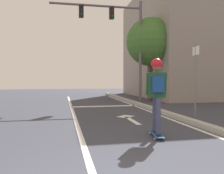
{
  "coord_description": "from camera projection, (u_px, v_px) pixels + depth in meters",
  "views": [
    {
      "loc": [
        -0.42,
        -2.08,
        1.32
      ],
      "look_at": [
        1.14,
        5.46,
        1.06
      ],
      "focal_mm": 38.38,
      "sensor_mm": 36.0,
      "label": 1
    }
  ],
  "objects": [
    {
      "name": "curb_strip",
      "position": [
        167.0,
        113.0,
        8.7
      ],
      "size": [
        0.24,
        24.0,
        0.14
      ],
      "primitive_type": "cube",
      "color": "#9FA39B",
      "rests_on": "ground"
    },
    {
      "name": "lane_arrow_stem",
      "position": [
        132.0,
        121.0,
        7.58
      ],
      "size": [
        0.16,
        1.4,
        0.01
      ],
      "primitive_type": "cube",
      "color": "silver",
      "rests_on": "ground"
    },
    {
      "name": "building_block",
      "position": [
        216.0,
        47.0,
        18.87
      ],
      "size": [
        12.56,
        9.88,
        7.76
      ],
      "primitive_type": "cube",
      "color": "gray",
      "rests_on": "ground"
    },
    {
      "name": "lane_line_curbside",
      "position": [
        160.0,
        115.0,
        8.65
      ],
      "size": [
        0.12,
        20.0,
        0.01
      ],
      "primitive_type": "cube",
      "color": "silver",
      "rests_on": "ground"
    },
    {
      "name": "traffic_signal_mast",
      "position": [
        118.0,
        30.0,
        13.13
      ],
      "size": [
        5.03,
        0.34,
        5.66
      ],
      "color": "#60535D",
      "rests_on": "ground"
    },
    {
      "name": "roadside_tree",
      "position": [
        150.0,
        42.0,
        14.34
      ],
      "size": [
        2.89,
        2.89,
        4.99
      ],
      "color": "brown",
      "rests_on": "ground"
    },
    {
      "name": "stop_bar",
      "position": [
        105.0,
        106.0,
        11.59
      ],
      "size": [
        3.21,
        0.4,
        0.01
      ],
      "primitive_type": "cube",
      "color": "silver",
      "rests_on": "ground"
    },
    {
      "name": "street_sign_post",
      "position": [
        196.0,
        70.0,
        8.32
      ],
      "size": [
        0.08,
        0.44,
        2.55
      ],
      "color": "slate",
      "rests_on": "ground"
    },
    {
      "name": "lane_line_center",
      "position": [
        75.0,
        118.0,
        8.03
      ],
      "size": [
        0.12,
        20.0,
        0.01
      ],
      "primitive_type": "cube",
      "color": "silver",
      "rests_on": "ground"
    },
    {
      "name": "skateboard",
      "position": [
        156.0,
        134.0,
        5.48
      ],
      "size": [
        0.36,
        0.89,
        0.08
      ],
      "color": "#1B5286",
      "rests_on": "ground"
    },
    {
      "name": "lane_arrow_head",
      "position": [
        126.0,
        116.0,
        8.41
      ],
      "size": [
        0.71,
        0.71,
        0.01
      ],
      "primitive_type": "cube",
      "rotation": [
        0.0,
        0.0,
        0.79
      ],
      "color": "silver",
      "rests_on": "ground"
    },
    {
      "name": "skater",
      "position": [
        157.0,
        86.0,
        5.43
      ],
      "size": [
        0.47,
        0.63,
        1.71
      ],
      "color": "#3C3F5C",
      "rests_on": "skateboard"
    }
  ]
}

